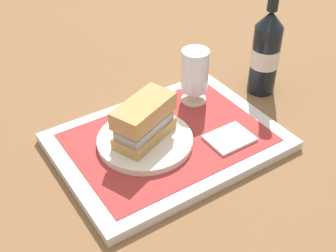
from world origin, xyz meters
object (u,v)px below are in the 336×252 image
(beer_bottle, at_px, (266,52))
(beer_glass, at_px, (195,73))
(plate, at_px, (145,140))
(sandwich, at_px, (145,119))

(beer_bottle, bearing_deg, beer_glass, 171.03)
(plate, relative_size, beer_glass, 1.52)
(plate, relative_size, sandwich, 1.31)
(sandwich, bearing_deg, beer_glass, 0.12)
(beer_glass, xyz_separation_m, beer_bottle, (0.18, -0.03, 0.01))
(plate, xyz_separation_m, sandwich, (0.00, 0.00, 0.05))
(sandwich, xyz_separation_m, beer_bottle, (0.35, 0.04, 0.03))
(sandwich, distance_m, beer_bottle, 0.35)
(beer_bottle, bearing_deg, sandwich, -173.44)
(plate, height_order, sandwich, sandwich)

